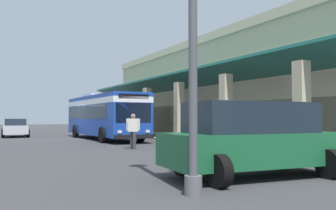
% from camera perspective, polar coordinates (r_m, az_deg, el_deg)
% --- Properties ---
extents(ground, '(120.00, 120.00, 0.00)m').
position_cam_1_polar(ground, '(30.35, 0.25, -4.95)').
color(ground, '#38383A').
extents(curb_strip, '(38.32, 0.50, 0.12)m').
position_cam_1_polar(curb_strip, '(26.92, -2.44, -5.20)').
color(curb_strip, '#9E998E').
rests_on(curb_strip, ground).
extents(plaza_building, '(32.23, 15.42, 7.85)m').
position_cam_1_polar(plaza_building, '(32.26, 13.25, 2.26)').
color(plaza_building, '#C6B793').
rests_on(plaza_building, ground).
extents(transit_bus, '(11.24, 2.92, 3.34)m').
position_cam_1_polar(transit_bus, '(26.67, -10.04, -1.35)').
color(transit_bus, '#193D9E').
rests_on(transit_bus, ground).
extents(parked_suv_green, '(2.99, 4.95, 1.97)m').
position_cam_1_polar(parked_suv_green, '(9.88, 13.11, -5.15)').
color(parked_suv_green, '#195933').
rests_on(parked_suv_green, ground).
extents(parked_sedan_silver, '(4.50, 2.20, 1.47)m').
position_cam_1_polar(parked_sedan_silver, '(32.16, -22.88, -3.29)').
color(parked_sedan_silver, '#B2B5BA').
rests_on(parked_sedan_silver, ground).
extents(pedestrian, '(0.56, 0.57, 1.76)m').
position_cam_1_polar(pedestrian, '(18.17, -5.51, -3.78)').
color(pedestrian, '#38383D').
rests_on(pedestrian, ground).
extents(potted_palm, '(2.08, 1.94, 3.15)m').
position_cam_1_polar(potted_palm, '(31.70, -3.95, -3.49)').
color(potted_palm, '#4C4742').
rests_on(potted_palm, ground).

